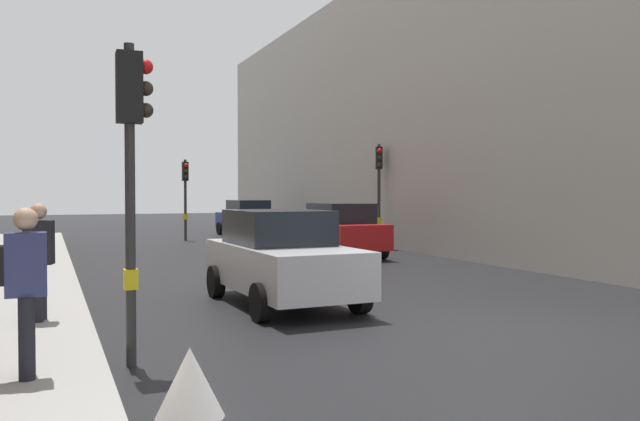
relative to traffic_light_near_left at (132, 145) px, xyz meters
The scene contains 11 objects.
ground_plane 5.92m from the traffic_light_near_left, ahead, with size 120.00×120.00×0.00m, color black.
building_facade_right 23.51m from the traffic_light_near_left, 43.59° to the left, with size 12.00×35.59×10.73m, color #B2ADA3.
traffic_light_near_left is the anchor object (origin of this frame).
traffic_light_far_median 20.94m from the traffic_light_near_left, 77.05° to the left, with size 0.25×0.43×3.58m.
traffic_light_mid_street 17.10m from the traffic_light_near_left, 51.66° to the left, with size 0.33×0.45×3.94m.
car_blue_van 23.90m from the traffic_light_near_left, 70.13° to the left, with size 2.26×4.32×1.76m.
car_red_sedan 13.75m from the traffic_light_near_left, 54.80° to the left, with size 2.08×4.23×1.76m.
car_silver_hatchback 4.87m from the traffic_light_near_left, 47.26° to the left, with size 2.11×4.25×1.76m.
pedestrian_with_grey_backpack 2.01m from the traffic_light_near_left, 152.08° to the right, with size 0.60×0.36×1.77m.
pedestrian_in_dark_coat 3.16m from the traffic_light_near_left, 112.42° to the left, with size 0.45×0.35×1.77m.
warning_sign_triangle 3.09m from the traffic_light_near_left, 82.56° to the right, with size 0.64×0.64×0.65m, color silver.
Camera 1 is at (-6.23, -7.78, 2.07)m, focal length 35.83 mm.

